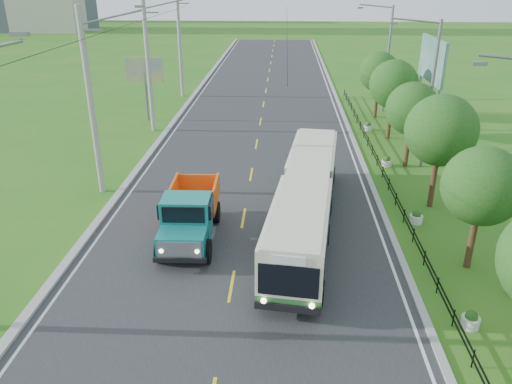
# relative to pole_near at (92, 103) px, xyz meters

# --- Properties ---
(ground) EXTENTS (240.00, 240.00, 0.00)m
(ground) POSITION_rel_pole_near_xyz_m (8.26, -9.00, -5.09)
(ground) COLOR #266818
(ground) RESTS_ON ground
(road) EXTENTS (14.00, 120.00, 0.02)m
(road) POSITION_rel_pole_near_xyz_m (8.26, 11.00, -5.08)
(road) COLOR #28282B
(road) RESTS_ON ground
(curb_left) EXTENTS (0.40, 120.00, 0.15)m
(curb_left) POSITION_rel_pole_near_xyz_m (1.06, 11.00, -5.02)
(curb_left) COLOR #9E9E99
(curb_left) RESTS_ON ground
(curb_right) EXTENTS (0.30, 120.00, 0.10)m
(curb_right) POSITION_rel_pole_near_xyz_m (15.41, 11.00, -5.04)
(curb_right) COLOR #9E9E99
(curb_right) RESTS_ON ground
(edge_line_left) EXTENTS (0.12, 120.00, 0.00)m
(edge_line_left) POSITION_rel_pole_near_xyz_m (1.61, 11.00, -5.07)
(edge_line_left) COLOR silver
(edge_line_left) RESTS_ON road
(edge_line_right) EXTENTS (0.12, 120.00, 0.00)m
(edge_line_right) POSITION_rel_pole_near_xyz_m (14.91, 11.00, -5.07)
(edge_line_right) COLOR silver
(edge_line_right) RESTS_ON road
(centre_dash) EXTENTS (0.12, 2.20, 0.00)m
(centre_dash) POSITION_rel_pole_near_xyz_m (8.26, -9.00, -5.07)
(centre_dash) COLOR yellow
(centre_dash) RESTS_ON road
(railing_right) EXTENTS (0.04, 40.00, 0.60)m
(railing_right) POSITION_rel_pole_near_xyz_m (16.26, 5.00, -4.79)
(railing_right) COLOR black
(railing_right) RESTS_ON ground
(pole_near) EXTENTS (3.51, 0.32, 10.00)m
(pole_near) POSITION_rel_pole_near_xyz_m (0.00, 0.00, 0.00)
(pole_near) COLOR gray
(pole_near) RESTS_ON ground
(pole_mid) EXTENTS (3.51, 0.32, 10.00)m
(pole_mid) POSITION_rel_pole_near_xyz_m (0.00, 12.00, 0.00)
(pole_mid) COLOR gray
(pole_mid) RESTS_ON ground
(pole_far) EXTENTS (3.51, 0.32, 10.00)m
(pole_far) POSITION_rel_pole_near_xyz_m (0.00, 24.00, 0.00)
(pole_far) COLOR gray
(pole_far) RESTS_ON ground
(tree_second) EXTENTS (3.18, 3.26, 5.30)m
(tree_second) POSITION_rel_pole_near_xyz_m (18.12, -6.86, -1.57)
(tree_second) COLOR #382314
(tree_second) RESTS_ON ground
(tree_third) EXTENTS (3.60, 3.62, 6.00)m
(tree_third) POSITION_rel_pole_near_xyz_m (18.12, -0.86, -1.11)
(tree_third) COLOR #382314
(tree_third) RESTS_ON ground
(tree_fourth) EXTENTS (3.24, 3.31, 5.40)m
(tree_fourth) POSITION_rel_pole_near_xyz_m (18.12, 5.14, -1.51)
(tree_fourth) COLOR #382314
(tree_fourth) RESTS_ON ground
(tree_fifth) EXTENTS (3.48, 3.52, 5.80)m
(tree_fifth) POSITION_rel_pole_near_xyz_m (18.12, 11.14, -1.24)
(tree_fifth) COLOR #382314
(tree_fifth) RESTS_ON ground
(tree_back) EXTENTS (3.30, 3.36, 5.50)m
(tree_back) POSITION_rel_pole_near_xyz_m (18.12, 17.14, -1.44)
(tree_back) COLOR #382314
(tree_back) RESTS_ON ground
(streetlight_mid) EXTENTS (3.02, 0.20, 9.07)m
(streetlight_mid) POSITION_rel_pole_near_xyz_m (18.90, 5.00, -0.19)
(streetlight_mid) COLOR slate
(streetlight_mid) RESTS_ON ground
(streetlight_far) EXTENTS (3.02, 0.20, 9.07)m
(streetlight_far) POSITION_rel_pole_near_xyz_m (18.90, 19.00, -0.19)
(streetlight_far) COLOR slate
(streetlight_far) RESTS_ON ground
(planter_front) EXTENTS (0.64, 0.64, 0.67)m
(planter_front) POSITION_rel_pole_near_xyz_m (16.86, -11.00, -4.81)
(planter_front) COLOR silver
(planter_front) RESTS_ON ground
(planter_near) EXTENTS (0.64, 0.64, 0.67)m
(planter_near) POSITION_rel_pole_near_xyz_m (16.86, -3.00, -4.81)
(planter_near) COLOR silver
(planter_near) RESTS_ON ground
(planter_mid) EXTENTS (0.64, 0.64, 0.67)m
(planter_mid) POSITION_rel_pole_near_xyz_m (16.86, 5.00, -4.81)
(planter_mid) COLOR silver
(planter_mid) RESTS_ON ground
(planter_far) EXTENTS (0.64, 0.64, 0.67)m
(planter_far) POSITION_rel_pole_near_xyz_m (16.86, 13.00, -4.81)
(planter_far) COLOR silver
(planter_far) RESTS_ON ground
(billboard_left) EXTENTS (3.00, 0.20, 5.20)m
(billboard_left) POSITION_rel_pole_near_xyz_m (-1.24, 15.00, -1.23)
(billboard_left) COLOR slate
(billboard_left) RESTS_ON ground
(billboard_right) EXTENTS (0.24, 6.00, 7.30)m
(billboard_right) POSITION_rel_pole_near_xyz_m (20.56, 11.00, 0.25)
(billboard_right) COLOR slate
(billboard_right) RESTS_ON ground
(bus) EXTENTS (4.07, 14.73, 2.81)m
(bus) POSITION_rel_pole_near_xyz_m (11.34, -3.93, -3.40)
(bus) COLOR #28642A
(bus) RESTS_ON ground
(dump_truck) EXTENTS (2.47, 5.97, 2.48)m
(dump_truck) POSITION_rel_pole_near_xyz_m (5.98, -5.23, -3.69)
(dump_truck) COLOR #147B74
(dump_truck) RESTS_ON ground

